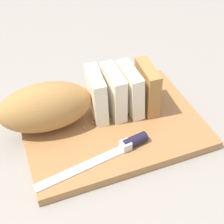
% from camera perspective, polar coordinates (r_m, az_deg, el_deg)
% --- Properties ---
extents(ground_plane, '(3.00, 3.00, 0.00)m').
position_cam_1_polar(ground_plane, '(0.73, 0.00, -2.91)').
color(ground_plane, gray).
extents(cutting_board, '(0.40, 0.30, 0.02)m').
position_cam_1_polar(cutting_board, '(0.73, 0.00, -2.35)').
color(cutting_board, '#9E6B3D').
rests_on(cutting_board, ground_plane).
extents(bread_loaf, '(0.35, 0.11, 0.11)m').
position_cam_1_polar(bread_loaf, '(0.69, -6.74, 1.89)').
color(bread_loaf, '#A8753D').
rests_on(bread_loaf, cutting_board).
extents(bread_knife, '(0.24, 0.07, 0.02)m').
position_cam_1_polar(bread_knife, '(0.66, 1.53, -6.35)').
color(bread_knife, silver).
rests_on(bread_knife, cutting_board).
extents(crumb_near_knife, '(0.01, 0.01, 0.01)m').
position_cam_1_polar(crumb_near_knife, '(0.72, -3.39, -1.84)').
color(crumb_near_knife, tan).
rests_on(crumb_near_knife, cutting_board).
extents(crumb_near_loaf, '(0.00, 0.00, 0.00)m').
position_cam_1_polar(crumb_near_loaf, '(0.71, -4.99, -2.54)').
color(crumb_near_loaf, tan).
rests_on(crumb_near_loaf, cutting_board).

